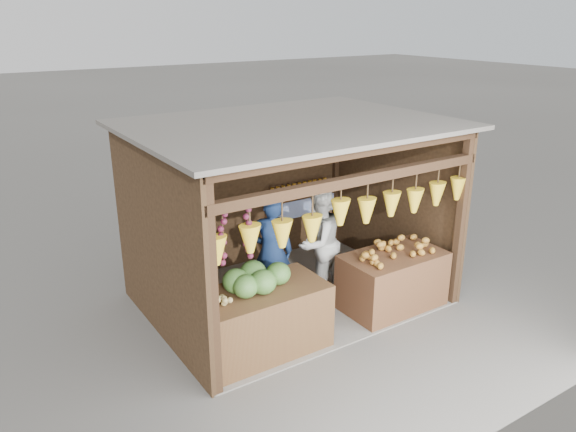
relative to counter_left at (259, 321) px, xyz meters
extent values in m
plane|color=#514F49|center=(1.11, 0.99, -0.43)|extent=(80.00, 80.00, 0.00)
cube|color=slate|center=(1.11, 0.99, -0.42)|extent=(4.00, 3.00, 0.02)
cube|color=black|center=(1.11, 2.49, 0.87)|extent=(4.00, 0.06, 2.60)
cube|color=black|center=(-0.89, 0.99, 0.87)|extent=(0.06, 3.00, 2.60)
cube|color=black|center=(3.11, 0.99, 0.87)|extent=(0.06, 3.00, 2.60)
cube|color=#605B54|center=(1.11, 0.99, 2.20)|extent=(4.30, 3.30, 0.06)
cube|color=black|center=(-0.83, -0.45, 0.87)|extent=(0.11, 0.11, 2.60)
cube|color=black|center=(3.05, -0.45, 0.87)|extent=(0.11, 0.11, 2.60)
cube|color=black|center=(-0.83, 2.43, 0.87)|extent=(0.11, 0.11, 2.60)
cube|color=black|center=(3.05, 2.43, 0.87)|extent=(0.11, 0.11, 2.60)
cube|color=black|center=(1.11, -0.45, 1.77)|extent=(4.00, 0.12, 0.12)
cube|color=black|center=(1.11, -0.45, 2.11)|extent=(4.00, 0.12, 0.12)
cube|color=#382314|center=(2.16, 2.29, 0.62)|extent=(1.25, 0.30, 0.05)
cube|color=#382314|center=(1.58, 2.29, 0.09)|extent=(0.05, 0.28, 1.05)
cube|color=#382314|center=(2.75, 2.29, 0.09)|extent=(0.05, 0.28, 1.05)
cube|color=blue|center=(2.16, 2.13, 0.49)|extent=(1.25, 0.02, 0.30)
cube|color=#4B2C19|center=(0.00, 0.00, 0.00)|extent=(1.72, 0.85, 0.87)
cube|color=#492A18|center=(2.20, -0.05, -0.02)|extent=(1.47, 0.85, 0.83)
cube|color=black|center=(-0.43, 1.19, -0.28)|extent=(0.32, 0.32, 0.30)
imported|color=navy|center=(0.72, 0.87, 0.44)|extent=(0.74, 0.62, 1.75)
imported|color=silver|center=(1.54, 0.87, 0.41)|extent=(0.98, 0.86, 1.69)
imported|color=#522B21|center=(-0.43, 1.19, 0.44)|extent=(0.67, 0.62, 1.15)
camera|label=1|loc=(-3.05, -5.32, 3.60)|focal=35.00mm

